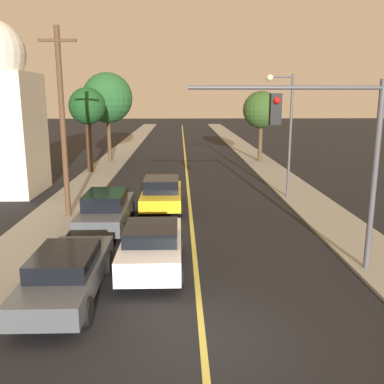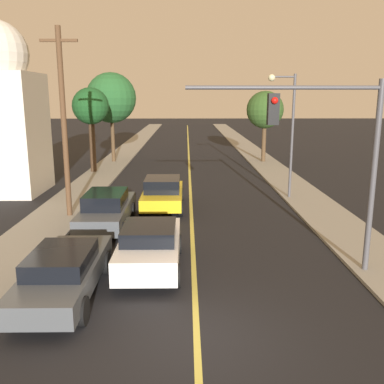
% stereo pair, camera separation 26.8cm
% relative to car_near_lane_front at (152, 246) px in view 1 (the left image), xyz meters
% --- Properties ---
extents(ground_plane, '(200.00, 200.00, 0.00)m').
position_rel_car_near_lane_front_xyz_m(ground_plane, '(1.40, -4.02, -0.80)').
color(ground_plane, black).
extents(road_surface, '(10.00, 80.00, 0.01)m').
position_rel_car_near_lane_front_xyz_m(road_surface, '(1.40, 31.98, -0.79)').
color(road_surface, black).
rests_on(road_surface, ground).
extents(sidewalk_left, '(2.50, 80.00, 0.12)m').
position_rel_car_near_lane_front_xyz_m(sidewalk_left, '(-4.85, 31.98, -0.74)').
color(sidewalk_left, gray).
rests_on(sidewalk_left, ground).
extents(sidewalk_right, '(2.50, 80.00, 0.12)m').
position_rel_car_near_lane_front_xyz_m(sidewalk_right, '(7.65, 31.98, -0.74)').
color(sidewalk_right, gray).
rests_on(sidewalk_right, ground).
extents(car_near_lane_front, '(1.98, 4.40, 1.52)m').
position_rel_car_near_lane_front_xyz_m(car_near_lane_front, '(0.00, 0.00, 0.00)').
color(car_near_lane_front, white).
rests_on(car_near_lane_front, ground).
extents(car_near_lane_second, '(2.02, 4.59, 1.57)m').
position_rel_car_near_lane_front_xyz_m(car_near_lane_second, '(0.00, 7.63, 0.00)').
color(car_near_lane_second, gold).
rests_on(car_near_lane_second, ground).
extents(car_outer_lane_front, '(1.89, 4.99, 1.41)m').
position_rel_car_near_lane_front_xyz_m(car_outer_lane_front, '(-2.20, -1.93, -0.05)').
color(car_outer_lane_front, '#474C51').
rests_on(car_outer_lane_front, ground).
extents(car_outer_lane_second, '(1.93, 5.06, 1.57)m').
position_rel_car_near_lane_front_xyz_m(car_outer_lane_second, '(-2.20, 4.55, -0.00)').
color(car_outer_lane_second, '#474C51').
rests_on(car_outer_lane_second, ground).
extents(traffic_signal_mast, '(5.74, 0.42, 5.82)m').
position_rel_car_near_lane_front_xyz_m(traffic_signal_mast, '(5.39, -0.38, 3.35)').
color(traffic_signal_mast, '#47474C').
rests_on(traffic_signal_mast, ground).
extents(streetlamp_right, '(1.45, 0.36, 6.46)m').
position_rel_car_near_lane_front_xyz_m(streetlamp_right, '(6.41, 9.58, 3.49)').
color(streetlamp_right, '#47474C').
rests_on(streetlamp_right, ground).
extents(utility_pole_left, '(1.60, 0.24, 8.23)m').
position_rel_car_near_lane_front_xyz_m(utility_pole_left, '(-4.20, 6.07, 3.60)').
color(utility_pole_left, '#513823').
rests_on(utility_pole_left, ground).
extents(tree_left_near, '(4.05, 4.05, 7.23)m').
position_rel_car_near_lane_front_xyz_m(tree_left_near, '(-4.93, 22.70, 4.51)').
color(tree_left_near, '#4C3823').
rests_on(tree_left_near, ground).
extents(tree_left_far, '(2.57, 2.57, 5.95)m').
position_rel_car_near_lane_front_xyz_m(tree_left_far, '(-5.56, 17.78, 3.88)').
color(tree_left_far, '#3D2B1C').
rests_on(tree_left_far, ground).
extents(tree_right_near, '(3.03, 3.03, 5.77)m').
position_rel_car_near_lane_front_xyz_m(tree_right_near, '(7.62, 22.54, 3.54)').
color(tree_right_near, '#4C3823').
rests_on(tree_right_near, ground).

